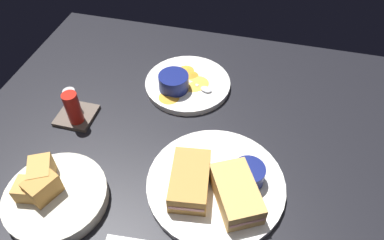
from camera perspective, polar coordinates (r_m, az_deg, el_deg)
The scene contains 12 objects.
ground_plane at distance 80.87cm, azimuth -1.77°, elevation -8.67°, with size 110.00×110.00×3.00cm, color black.
plate_sandwich_main at distance 76.79cm, azimuth 3.82°, elevation -10.24°, with size 29.34×29.34×1.60cm, color white.
sandwich_half_near at distance 73.33cm, azimuth -0.33°, elevation -9.65°, with size 14.10×9.33×4.80cm.
sandwich_half_far at distance 72.24cm, azimuth 7.10°, elevation -11.59°, with size 15.05×12.82×4.80cm.
ramekin_dark_sauce at distance 75.18cm, azimuth 9.01°, elevation -8.69°, with size 6.81×6.81×4.16cm.
spoon_by_dark_ramekin at distance 76.85cm, azimuth 4.79°, elevation -8.69°, with size 2.22×9.86×0.80cm.
plate_chips_companion at distance 97.90cm, azimuth -0.68°, elevation 5.82°, with size 23.22×23.22×1.60cm, color white.
ramekin_light_gravy at distance 93.96cm, azimuth -2.97°, elevation 6.18°, with size 7.93×7.93×4.34cm.
spoon_by_gravy_ramekin at distance 95.02cm, azimuth 1.72°, elevation 5.21°, with size 4.96×9.73×0.80cm.
plantain_chip_scatter at distance 96.38cm, azimuth -0.78°, elevation 5.90°, with size 18.73×13.26×0.60cm.
bread_basket_rear at distance 78.77cm, azimuth -21.43°, elevation -11.03°, with size 20.80×20.80×8.08cm.
condiment_caddy at distance 91.94cm, azimuth -18.42°, elevation 1.75°, with size 9.00×9.00×9.50cm.
Camera 1 is at (-43.57, -13.62, 65.25)cm, focal length 33.23 mm.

